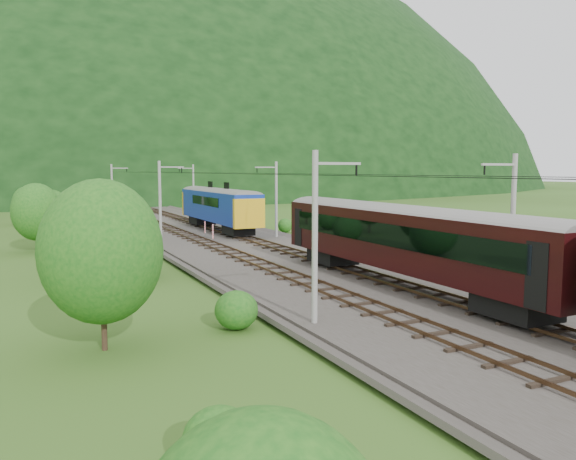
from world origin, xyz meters
name	(u,v)px	position (x,y,z in m)	size (l,w,h in m)	color
ground	(421,314)	(0.00, 0.00, 0.00)	(600.00, 600.00, 0.00)	#304B17
railbed	(326,278)	(0.00, 10.00, 0.15)	(14.00, 220.00, 0.30)	#38332D
track_left	(294,278)	(-2.40, 10.00, 0.37)	(2.40, 220.00, 0.27)	brown
track_right	(356,272)	(2.40, 10.00, 0.37)	(2.40, 220.00, 0.27)	brown
catenary_left	(161,200)	(-6.12, 32.00, 4.50)	(2.54, 192.28, 8.00)	gray
catenary_right	(276,197)	(6.12, 32.00, 4.50)	(2.54, 192.28, 8.00)	gray
overhead_wires	(327,175)	(0.00, 10.00, 7.10)	(4.83, 198.00, 0.03)	black
mountain_main	(65,186)	(0.00, 260.00, 0.00)	(504.00, 360.00, 244.00)	black
hazard_post_near	(213,231)	(-0.55, 33.08, 1.06)	(0.16, 0.16, 1.52)	red
hazard_post_far	(205,227)	(0.29, 38.60, 0.97)	(0.14, 0.14, 1.34)	red
signal	(124,206)	(-3.82, 69.02, 1.70)	(0.26, 0.26, 2.38)	black
vegetation_left	(73,228)	(-14.73, 24.81, 2.83)	(13.40, 145.25, 7.07)	#175216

